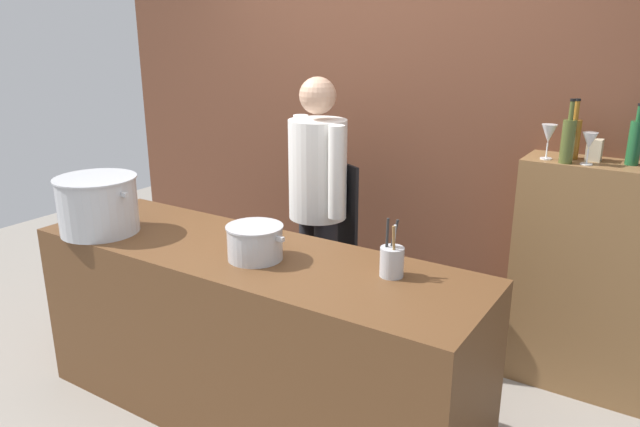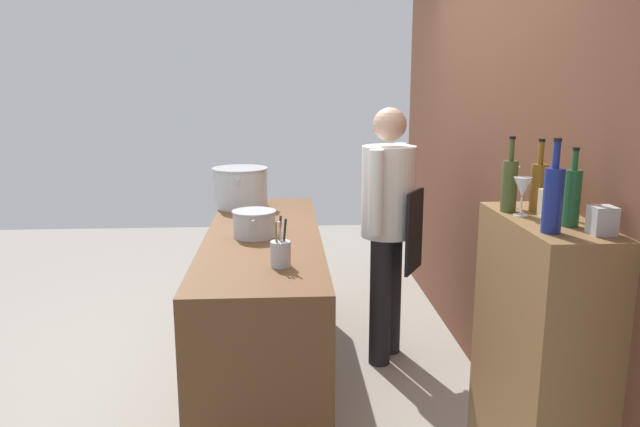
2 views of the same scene
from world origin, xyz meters
The scene contains 16 objects.
ground_plane centered at (0.00, 0.00, 0.00)m, with size 8.00×8.00×0.00m, color gray.
brick_back_panel centered at (0.00, 1.40, 1.50)m, with size 4.40×0.10×3.00m, color brown.
prep_counter centered at (0.00, 0.00, 0.45)m, with size 2.31×0.70×0.90m, color brown.
bar_cabinet centered at (1.34, 1.19, 0.64)m, with size 0.76×0.32×1.27m, color brown.
chef centered at (-0.12, 0.80, 0.96)m, with size 0.47×0.41×1.66m.
stockpot_large centered at (-0.84, -0.19, 1.05)m, with size 0.47×0.41×0.29m.
stockpot_small centered at (0.08, -0.05, 0.98)m, with size 0.33×0.26×0.16m.
utensil_crock centered at (0.70, 0.11, 0.97)m, with size 0.10×0.10×0.26m.
wine_bottle_green centered at (1.46, 1.22, 1.39)m, with size 0.06×0.06×0.30m.
wine_bottle_cobalt centered at (1.55, 1.10, 1.40)m, with size 0.07×0.07×0.34m.
wine_bottle_amber centered at (1.17, 1.21, 1.38)m, with size 0.07×0.07×0.31m.
wine_bottle_olive centered at (1.17, 1.08, 1.39)m, with size 0.07×0.07×0.32m.
wine_glass_tall centered at (1.07, 1.12, 1.40)m, with size 0.08×0.08×0.18m.
wine_glass_short centered at (1.27, 1.10, 1.39)m, with size 0.07×0.07×0.16m.
spice_tin_silver centered at (1.59, 1.27, 1.32)m, with size 0.08×0.08×0.10m, color #B2B2B7.
spice_tin_cream centered at (1.28, 1.21, 1.33)m, with size 0.07×0.07×0.11m, color beige.
Camera 2 is at (3.65, 0.13, 1.81)m, focal length 34.18 mm.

